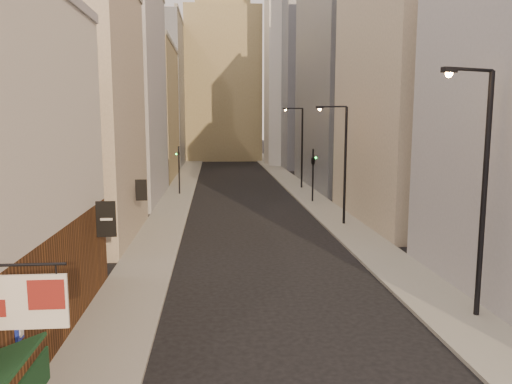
{
  "coord_description": "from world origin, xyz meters",
  "views": [
    {
      "loc": [
        -2.81,
        -6.63,
        7.67
      ],
      "look_at": [
        -0.75,
        18.07,
        4.06
      ],
      "focal_mm": 35.0,
      "sensor_mm": 36.0,
      "label": 1
    }
  ],
  "objects_px": {
    "traffic_light_left": "(179,160)",
    "traffic_light_right": "(313,162)",
    "clock_tower": "(223,67)",
    "streetlamp_far": "(300,143)",
    "streetlamp_mid": "(342,158)",
    "white_tower": "(290,53)",
    "streetlamp_near": "(480,181)"
  },
  "relations": [
    {
      "from": "streetlamp_mid",
      "to": "traffic_light_right",
      "type": "height_order",
      "value": "streetlamp_mid"
    },
    {
      "from": "streetlamp_near",
      "to": "streetlamp_mid",
      "type": "height_order",
      "value": "streetlamp_near"
    },
    {
      "from": "clock_tower",
      "to": "traffic_light_right",
      "type": "height_order",
      "value": "clock_tower"
    },
    {
      "from": "white_tower",
      "to": "streetlamp_far",
      "type": "xyz_separation_m",
      "value": [
        -3.36,
        -30.04,
        -13.5
      ]
    },
    {
      "from": "streetlamp_mid",
      "to": "streetlamp_far",
      "type": "height_order",
      "value": "streetlamp_far"
    },
    {
      "from": "streetlamp_mid",
      "to": "clock_tower",
      "type": "bearing_deg",
      "value": 114.58
    },
    {
      "from": "streetlamp_far",
      "to": "traffic_light_right",
      "type": "relative_size",
      "value": 1.79
    },
    {
      "from": "white_tower",
      "to": "streetlamp_mid",
      "type": "height_order",
      "value": "white_tower"
    },
    {
      "from": "streetlamp_mid",
      "to": "streetlamp_far",
      "type": "xyz_separation_m",
      "value": [
        0.28,
        19.43,
        0.17
      ]
    },
    {
      "from": "streetlamp_far",
      "to": "traffic_light_left",
      "type": "height_order",
      "value": "streetlamp_far"
    },
    {
      "from": "streetlamp_mid",
      "to": "streetlamp_far",
      "type": "relative_size",
      "value": 0.97
    },
    {
      "from": "white_tower",
      "to": "streetlamp_near",
      "type": "distance_m",
      "value": 68.32
    },
    {
      "from": "streetlamp_far",
      "to": "white_tower",
      "type": "bearing_deg",
      "value": 71.06
    },
    {
      "from": "white_tower",
      "to": "streetlamp_mid",
      "type": "bearing_deg",
      "value": -94.22
    },
    {
      "from": "clock_tower",
      "to": "white_tower",
      "type": "relative_size",
      "value": 1.08
    },
    {
      "from": "traffic_light_left",
      "to": "traffic_light_right",
      "type": "height_order",
      "value": "same"
    },
    {
      "from": "traffic_light_left",
      "to": "traffic_light_right",
      "type": "distance_m",
      "value": 13.96
    },
    {
      "from": "streetlamp_mid",
      "to": "traffic_light_right",
      "type": "bearing_deg",
      "value": 108.67
    },
    {
      "from": "white_tower",
      "to": "streetlamp_mid",
      "type": "xyz_separation_m",
      "value": [
        -3.65,
        -49.47,
        -13.67
      ]
    },
    {
      "from": "streetlamp_near",
      "to": "white_tower",
      "type": "bearing_deg",
      "value": 67.5
    },
    {
      "from": "streetlamp_far",
      "to": "streetlamp_mid",
      "type": "bearing_deg",
      "value": -103.4
    },
    {
      "from": "clock_tower",
      "to": "traffic_light_left",
      "type": "height_order",
      "value": "clock_tower"
    },
    {
      "from": "white_tower",
      "to": "traffic_light_right",
      "type": "bearing_deg",
      "value": -95.45
    },
    {
      "from": "clock_tower",
      "to": "streetlamp_far",
      "type": "xyz_separation_m",
      "value": [
        7.64,
        -44.04,
        -12.53
      ]
    },
    {
      "from": "streetlamp_mid",
      "to": "traffic_light_right",
      "type": "distance_m",
      "value": 10.04
    },
    {
      "from": "white_tower",
      "to": "streetlamp_mid",
      "type": "distance_m",
      "value": 51.45
    },
    {
      "from": "traffic_light_left",
      "to": "streetlamp_mid",
      "type": "bearing_deg",
      "value": 126.44
    },
    {
      "from": "clock_tower",
      "to": "traffic_light_left",
      "type": "relative_size",
      "value": 8.98
    },
    {
      "from": "traffic_light_right",
      "to": "clock_tower",
      "type": "bearing_deg",
      "value": -105.61
    },
    {
      "from": "clock_tower",
      "to": "streetlamp_near",
      "type": "xyz_separation_m",
      "value": [
        8.06,
        -80.97,
        -12.21
      ]
    },
    {
      "from": "clock_tower",
      "to": "traffic_light_right",
      "type": "relative_size",
      "value": 8.98
    },
    {
      "from": "streetlamp_near",
      "to": "streetlamp_mid",
      "type": "relative_size",
      "value": 1.1
    }
  ]
}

